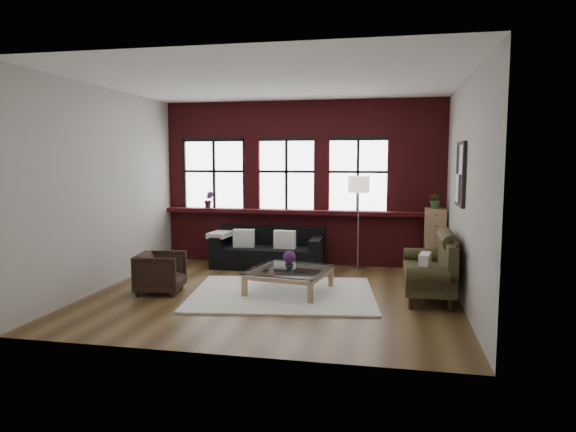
% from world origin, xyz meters
% --- Properties ---
extents(floor, '(5.50, 5.50, 0.00)m').
position_xyz_m(floor, '(0.00, 0.00, 0.00)').
color(floor, '#48331A').
rests_on(floor, ground).
extents(ceiling, '(5.50, 5.50, 0.00)m').
position_xyz_m(ceiling, '(0.00, 0.00, 3.20)').
color(ceiling, white).
rests_on(ceiling, ground).
extents(wall_back, '(5.50, 0.00, 5.50)m').
position_xyz_m(wall_back, '(0.00, 2.50, 1.60)').
color(wall_back, '#A9A69D').
rests_on(wall_back, ground).
extents(wall_front, '(5.50, 0.00, 5.50)m').
position_xyz_m(wall_front, '(0.00, -2.50, 1.60)').
color(wall_front, '#A9A69D').
rests_on(wall_front, ground).
extents(wall_left, '(0.00, 5.00, 5.00)m').
position_xyz_m(wall_left, '(-2.75, 0.00, 1.60)').
color(wall_left, '#A9A69D').
rests_on(wall_left, ground).
extents(wall_right, '(0.00, 5.00, 5.00)m').
position_xyz_m(wall_right, '(2.75, 0.00, 1.60)').
color(wall_right, '#A9A69D').
rests_on(wall_right, ground).
extents(brick_backwall, '(5.50, 0.12, 3.20)m').
position_xyz_m(brick_backwall, '(0.00, 2.44, 1.60)').
color(brick_backwall, '#5D151A').
rests_on(brick_backwall, floor).
extents(sill_ledge, '(5.50, 0.30, 0.08)m').
position_xyz_m(sill_ledge, '(0.00, 2.35, 1.04)').
color(sill_ledge, '#5D151A').
rests_on(sill_ledge, brick_backwall).
extents(window_left, '(1.38, 0.10, 1.50)m').
position_xyz_m(window_left, '(-1.80, 2.45, 1.75)').
color(window_left, black).
rests_on(window_left, brick_backwall).
extents(window_mid, '(1.38, 0.10, 1.50)m').
position_xyz_m(window_mid, '(-0.30, 2.45, 1.75)').
color(window_mid, black).
rests_on(window_mid, brick_backwall).
extents(window_right, '(1.38, 0.10, 1.50)m').
position_xyz_m(window_right, '(1.10, 2.45, 1.75)').
color(window_right, black).
rests_on(window_right, brick_backwall).
extents(wall_poster, '(0.05, 0.74, 0.94)m').
position_xyz_m(wall_poster, '(2.72, 0.30, 1.85)').
color(wall_poster, black).
rests_on(wall_poster, wall_right).
extents(shag_rug, '(3.03, 2.52, 0.03)m').
position_xyz_m(shag_rug, '(0.14, 0.00, 0.01)').
color(shag_rug, beige).
rests_on(shag_rug, floor).
extents(dark_sofa, '(2.09, 0.85, 0.76)m').
position_xyz_m(dark_sofa, '(-0.55, 1.90, 0.38)').
color(dark_sofa, black).
rests_on(dark_sofa, floor).
extents(pillow_a, '(0.41, 0.19, 0.34)m').
position_xyz_m(pillow_a, '(-1.00, 1.80, 0.57)').
color(pillow_a, silver).
rests_on(pillow_a, dark_sofa).
extents(pillow_b, '(0.41, 0.16, 0.34)m').
position_xyz_m(pillow_b, '(-0.21, 1.80, 0.57)').
color(pillow_b, silver).
rests_on(pillow_b, dark_sofa).
extents(vintage_settee, '(0.78, 1.76, 0.94)m').
position_xyz_m(vintage_settee, '(2.30, 0.37, 0.47)').
color(vintage_settee, '#2F2915').
rests_on(vintage_settee, floor).
extents(pillow_settee, '(0.20, 0.40, 0.34)m').
position_xyz_m(pillow_settee, '(2.22, -0.17, 0.58)').
color(pillow_settee, silver).
rests_on(pillow_settee, vintage_settee).
extents(armchair, '(0.78, 0.77, 0.63)m').
position_xyz_m(armchair, '(-1.75, -0.24, 0.31)').
color(armchair, black).
rests_on(armchair, floor).
extents(coffee_table, '(1.34, 1.34, 0.39)m').
position_xyz_m(coffee_table, '(0.21, 0.15, 0.18)').
color(coffee_table, '#A47A59').
rests_on(coffee_table, shag_rug).
extents(vase, '(0.18, 0.18, 0.14)m').
position_xyz_m(vase, '(0.21, 0.15, 0.45)').
color(vase, '#B2B2B2').
rests_on(vase, coffee_table).
extents(flowers, '(0.20, 0.20, 0.20)m').
position_xyz_m(flowers, '(0.21, 0.15, 0.56)').
color(flowers, '#41194B').
rests_on(flowers, vase).
extents(drawer_chest, '(0.36, 0.36, 1.18)m').
position_xyz_m(drawer_chest, '(2.53, 2.06, 0.59)').
color(drawer_chest, '#A47A59').
rests_on(drawer_chest, floor).
extents(potted_plant_top, '(0.30, 0.27, 0.33)m').
position_xyz_m(potted_plant_top, '(2.53, 2.06, 1.35)').
color(potted_plant_top, '#2D5923').
rests_on(potted_plant_top, drawer_chest).
extents(floor_lamp, '(0.40, 0.40, 1.90)m').
position_xyz_m(floor_lamp, '(1.14, 2.09, 0.95)').
color(floor_lamp, '#A5A5A8').
rests_on(floor_lamp, floor).
extents(sill_plant, '(0.22, 0.20, 0.35)m').
position_xyz_m(sill_plant, '(-1.89, 2.32, 1.25)').
color(sill_plant, '#41194B').
rests_on(sill_plant, sill_ledge).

